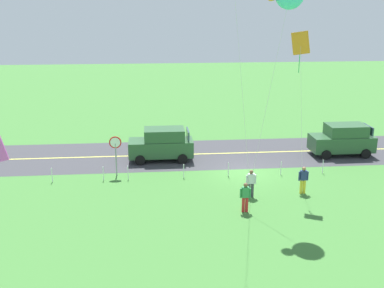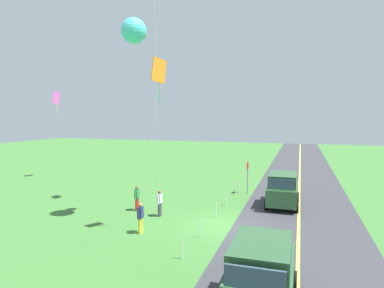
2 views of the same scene
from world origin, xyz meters
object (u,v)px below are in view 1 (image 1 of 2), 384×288
(car_suv_foreground, at_px, (162,144))
(car_parked_west_near, at_px, (343,139))
(person_adult_companion, at_px, (303,179))
(person_adult_near, at_px, (251,183))
(stop_sign, at_px, (116,148))
(person_child_watcher, at_px, (245,196))
(kite_blue_mid, at_px, (301,46))

(car_suv_foreground, relative_size, car_parked_west_near, 1.00)
(car_parked_west_near, bearing_deg, car_suv_foreground, -0.02)
(car_parked_west_near, xyz_separation_m, person_adult_companion, (5.09, 6.73, -0.29))
(person_adult_near, bearing_deg, stop_sign, 171.93)
(stop_sign, xyz_separation_m, person_child_watcher, (-6.99, 6.05, -0.94))
(car_suv_foreground, height_order, person_child_watcher, car_suv_foreground)
(car_parked_west_near, distance_m, person_child_watcher, 12.54)
(car_suv_foreground, bearing_deg, kite_blue_mid, 142.04)
(stop_sign, bearing_deg, person_child_watcher, 139.12)
(stop_sign, distance_m, person_child_watcher, 9.29)
(car_suv_foreground, distance_m, person_adult_near, 8.45)
(person_adult_near, xyz_separation_m, person_adult_companion, (-3.06, -0.25, 0.00))
(person_adult_companion, distance_m, kite_blue_mid, 7.41)
(car_parked_west_near, height_order, kite_blue_mid, kite_blue_mid)
(person_adult_near, distance_m, person_child_watcher, 2.02)
(car_parked_west_near, distance_m, kite_blue_mid, 10.64)
(person_adult_near, relative_size, person_adult_companion, 1.00)
(car_suv_foreground, xyz_separation_m, person_adult_near, (-4.74, 6.98, -0.29))
(car_suv_foreground, distance_m, car_parked_west_near, 12.90)
(car_suv_foreground, height_order, person_adult_companion, car_suv_foreground)
(person_adult_near, height_order, kite_blue_mid, kite_blue_mid)
(car_parked_west_near, relative_size, person_adult_near, 2.75)
(person_adult_near, bearing_deg, kite_blue_mid, 43.88)
(stop_sign, xyz_separation_m, person_adult_companion, (-10.76, 3.92, -0.94))
(person_adult_companion, xyz_separation_m, kite_blue_mid, (0.37, -0.93, 7.34))
(car_suv_foreground, xyz_separation_m, car_parked_west_near, (-12.90, 0.00, 0.00))
(person_adult_near, xyz_separation_m, person_child_watcher, (0.71, 1.89, 0.00))
(person_adult_companion, bearing_deg, kite_blue_mid, -116.67)
(stop_sign, bearing_deg, car_suv_foreground, -136.30)
(person_adult_companion, relative_size, kite_blue_mid, 0.18)
(car_suv_foreground, bearing_deg, car_parked_west_near, 179.98)
(stop_sign, height_order, person_adult_near, stop_sign)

